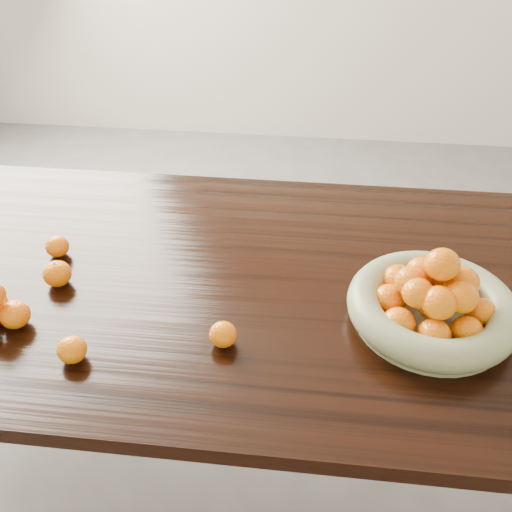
# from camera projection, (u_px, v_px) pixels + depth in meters

# --- Properties ---
(ground) EXTENTS (5.00, 5.00, 0.00)m
(ground) POSITION_uv_depth(u_px,v_px,m) (242.00, 457.00, 1.85)
(ground) COLOR #5E5B59
(ground) RESTS_ON ground
(dining_table) EXTENTS (2.00, 1.00, 0.75)m
(dining_table) POSITION_uv_depth(u_px,v_px,m) (238.00, 303.00, 1.46)
(dining_table) COLOR black
(dining_table) RESTS_ON ground
(fruit_bowl) EXTENTS (0.37, 0.37, 0.19)m
(fruit_bowl) POSITION_uv_depth(u_px,v_px,m) (432.00, 303.00, 1.25)
(fruit_bowl) COLOR gray
(fruit_bowl) RESTS_ON dining_table
(loose_orange_0) EXTENTS (0.07, 0.07, 0.06)m
(loose_orange_0) POSITION_uv_depth(u_px,v_px,m) (57.00, 274.00, 1.37)
(loose_orange_0) COLOR orange
(loose_orange_0) RESTS_ON dining_table
(loose_orange_1) EXTENTS (0.06, 0.06, 0.06)m
(loose_orange_1) POSITION_uv_depth(u_px,v_px,m) (72.00, 350.00, 1.17)
(loose_orange_1) COLOR orange
(loose_orange_1) RESTS_ON dining_table
(loose_orange_2) EXTENTS (0.06, 0.06, 0.06)m
(loose_orange_2) POSITION_uv_depth(u_px,v_px,m) (223.00, 334.00, 1.20)
(loose_orange_2) COLOR orange
(loose_orange_2) RESTS_ON dining_table
(loose_orange_3) EXTENTS (0.06, 0.06, 0.06)m
(loose_orange_3) POSITION_uv_depth(u_px,v_px,m) (57.00, 246.00, 1.46)
(loose_orange_3) COLOR orange
(loose_orange_3) RESTS_ON dining_table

